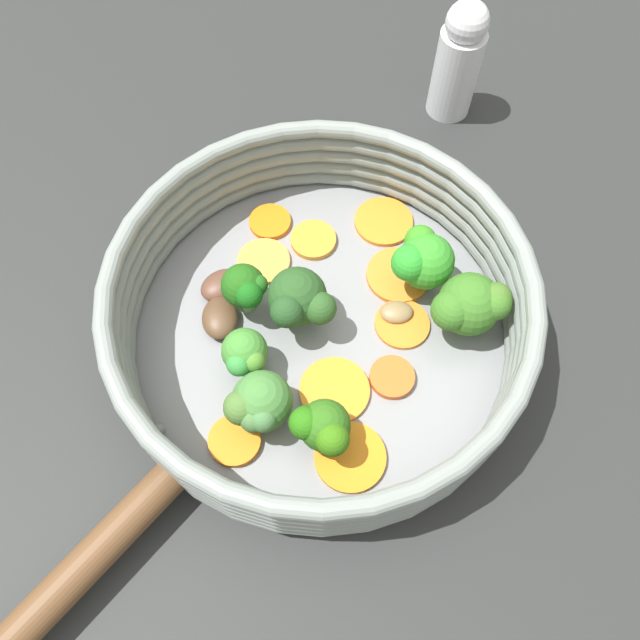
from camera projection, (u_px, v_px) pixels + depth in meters
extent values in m
plane|color=#252726|center=(320.00, 337.00, 0.45)|extent=(4.00, 4.00, 0.00)
cylinder|color=gray|center=(320.00, 333.00, 0.45)|extent=(0.27, 0.27, 0.01)
torus|color=gray|center=(320.00, 326.00, 0.43)|extent=(0.28, 0.28, 0.01)
torus|color=gray|center=(320.00, 317.00, 0.42)|extent=(0.28, 0.28, 0.01)
torus|color=gray|center=(320.00, 309.00, 0.41)|extent=(0.28, 0.28, 0.01)
torus|color=gray|center=(320.00, 299.00, 0.40)|extent=(0.28, 0.28, 0.01)
torus|color=gray|center=(320.00, 289.00, 0.39)|extent=(0.28, 0.28, 0.01)
cylinder|color=brown|center=(37.00, 615.00, 0.35)|extent=(0.15, 0.18, 0.02)
sphere|color=gray|center=(158.00, 429.00, 0.40)|extent=(0.01, 0.01, 0.01)
sphere|color=gray|center=(226.00, 493.00, 0.38)|extent=(0.01, 0.01, 0.01)
cylinder|color=orange|center=(313.00, 240.00, 0.47)|extent=(0.04, 0.04, 0.00)
cylinder|color=orange|center=(235.00, 441.00, 0.40)|extent=(0.04, 0.04, 0.01)
cylinder|color=orange|center=(357.00, 456.00, 0.40)|extent=(0.06, 0.06, 0.00)
cylinder|color=orange|center=(270.00, 222.00, 0.48)|extent=(0.04, 0.04, 0.00)
cylinder|color=#F5943B|center=(264.00, 261.00, 0.46)|extent=(0.05, 0.05, 0.00)
cylinder|color=orange|center=(402.00, 324.00, 0.44)|extent=(0.05, 0.05, 0.00)
cylinder|color=orange|center=(338.00, 390.00, 0.42)|extent=(0.05, 0.05, 0.00)
cylinder|color=#E15C21|center=(392.00, 377.00, 0.42)|extent=(0.04, 0.04, 0.01)
cylinder|color=orange|center=(398.00, 275.00, 0.46)|extent=(0.07, 0.07, 0.00)
cylinder|color=orange|center=(384.00, 221.00, 0.48)|extent=(0.05, 0.05, 0.00)
cylinder|color=#609542|center=(298.00, 310.00, 0.44)|extent=(0.01, 0.01, 0.02)
sphere|color=#23481E|center=(297.00, 297.00, 0.42)|extent=(0.04, 0.04, 0.04)
sphere|color=#20441E|center=(286.00, 307.00, 0.41)|extent=(0.02, 0.02, 0.02)
sphere|color=#274D1F|center=(315.00, 304.00, 0.41)|extent=(0.02, 0.02, 0.02)
cylinder|color=#7BA764|center=(246.00, 299.00, 0.44)|extent=(0.01, 0.01, 0.02)
sphere|color=#1D5413|center=(243.00, 286.00, 0.42)|extent=(0.03, 0.03, 0.03)
sphere|color=#145813|center=(249.00, 294.00, 0.42)|extent=(0.02, 0.02, 0.02)
sphere|color=#1D5616|center=(258.00, 285.00, 0.42)|extent=(0.01, 0.01, 0.01)
cylinder|color=#8BAD6A|center=(324.00, 433.00, 0.40)|extent=(0.01, 0.01, 0.02)
sphere|color=#2B6017|center=(324.00, 425.00, 0.38)|extent=(0.03, 0.03, 0.03)
sphere|color=#326A11|center=(332.00, 439.00, 0.37)|extent=(0.02, 0.02, 0.02)
sphere|color=#275D0F|center=(306.00, 419.00, 0.38)|extent=(0.02, 0.02, 0.02)
sphere|color=#246610|center=(306.00, 423.00, 0.38)|extent=(0.02, 0.02, 0.02)
cylinder|color=#8CAB5D|center=(264.00, 410.00, 0.41)|extent=(0.01, 0.01, 0.01)
sphere|color=#3F7534|center=(262.00, 401.00, 0.39)|extent=(0.04, 0.04, 0.04)
sphere|color=#426D36|center=(253.00, 418.00, 0.38)|extent=(0.02, 0.02, 0.02)
sphere|color=#3F6F3B|center=(263.00, 419.00, 0.38)|extent=(0.02, 0.02, 0.02)
sphere|color=#446B2D|center=(241.00, 407.00, 0.38)|extent=(0.02, 0.02, 0.02)
cylinder|color=#6E9E55|center=(422.00, 277.00, 0.45)|extent=(0.01, 0.01, 0.02)
sphere|color=#308825|center=(426.00, 261.00, 0.43)|extent=(0.04, 0.04, 0.04)
sphere|color=#278E25|center=(409.00, 263.00, 0.42)|extent=(0.03, 0.03, 0.03)
sphere|color=#33841D|center=(420.00, 241.00, 0.43)|extent=(0.02, 0.02, 0.02)
cylinder|color=#70975F|center=(247.00, 361.00, 0.42)|extent=(0.01, 0.01, 0.02)
sphere|color=#3C7F2E|center=(245.00, 351.00, 0.41)|extent=(0.03, 0.03, 0.03)
sphere|color=#467C29|center=(254.00, 360.00, 0.40)|extent=(0.02, 0.02, 0.02)
sphere|color=#338437|center=(239.00, 364.00, 0.40)|extent=(0.02, 0.02, 0.02)
cylinder|color=#6E8D56|center=(463.00, 318.00, 0.44)|extent=(0.01, 0.01, 0.02)
sphere|color=#356A20|center=(469.00, 304.00, 0.42)|extent=(0.04, 0.04, 0.04)
sphere|color=#3F6522|center=(495.00, 298.00, 0.41)|extent=(0.02, 0.02, 0.02)
sphere|color=#376920|center=(495.00, 303.00, 0.41)|extent=(0.02, 0.02, 0.02)
sphere|color=#346A20|center=(451.00, 310.00, 0.41)|extent=(0.03, 0.03, 0.03)
ellipsoid|color=brown|center=(220.00, 318.00, 0.44)|extent=(0.04, 0.03, 0.01)
ellipsoid|color=olive|center=(397.00, 312.00, 0.44)|extent=(0.02, 0.03, 0.01)
ellipsoid|color=brown|center=(222.00, 285.00, 0.45)|extent=(0.03, 0.04, 0.01)
cylinder|color=silver|center=(455.00, 73.00, 0.52)|extent=(0.04, 0.04, 0.08)
sphere|color=silver|center=(467.00, 22.00, 0.48)|extent=(0.03, 0.03, 0.03)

